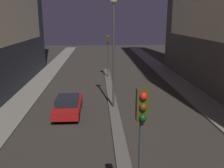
{
  "coord_description": "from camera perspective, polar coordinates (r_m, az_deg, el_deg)",
  "views": [
    {
      "loc": [
        -1.17,
        -1.99,
        6.85
      ],
      "look_at": [
        -0.25,
        14.08,
        2.65
      ],
      "focal_mm": 40.0,
      "sensor_mm": 36.0,
      "label": 1
    }
  ],
  "objects": [
    {
      "name": "traffic_light_mid",
      "position": [
        29.21,
        -0.96,
        8.5
      ],
      "size": [
        0.32,
        0.42,
        4.93
      ],
      "color": "#383838",
      "rests_on": "median_strip"
    },
    {
      "name": "traffic_light_near",
      "position": [
        7.09,
        6.71,
        -11.52
      ],
      "size": [
        0.32,
        0.42,
        4.93
      ],
      "color": "#383838",
      "rests_on": "median_strip"
    },
    {
      "name": "median_strip",
      "position": [
        19.83,
        0.32,
        -5.37
      ],
      "size": [
        0.72,
        31.22,
        0.14
      ],
      "color": "#56544F",
      "rests_on": "ground"
    },
    {
      "name": "street_lamp",
      "position": [
        18.61,
        0.36,
        11.33
      ],
      "size": [
        0.52,
        0.52,
        8.3
      ],
      "color": "#383838",
      "rests_on": "median_strip"
    },
    {
      "name": "car_left_lane",
      "position": [
        18.74,
        -10.0,
        -4.69
      ],
      "size": [
        1.84,
        4.61,
        1.4
      ],
      "color": "maroon",
      "rests_on": "ground"
    }
  ]
}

